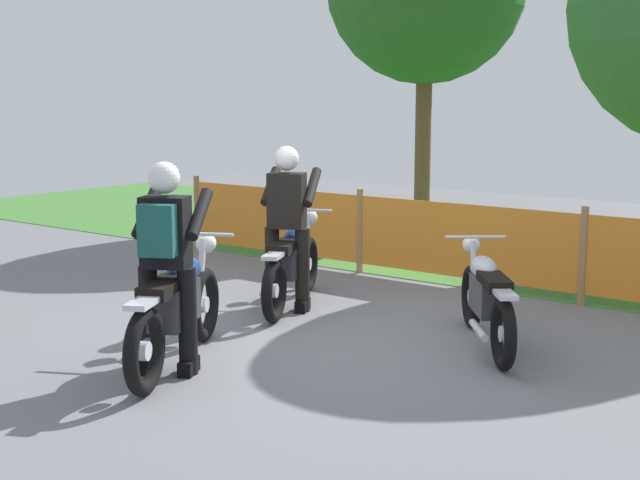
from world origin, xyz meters
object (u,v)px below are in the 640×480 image
object	(u,v)px
motorcycle_trailing	(177,307)
rider_trailing	(166,256)
rider_third	(287,222)
motorcycle_lead	(486,298)
motorcycle_third	(292,262)

from	to	relation	value
motorcycle_trailing	rider_trailing	world-z (taller)	rider_trailing
rider_trailing	rider_third	world-z (taller)	same
rider_trailing	motorcycle_lead	bearing A→B (deg)	-64.48
motorcycle_third	rider_trailing	bearing A→B (deg)	170.71
motorcycle_third	rider_third	world-z (taller)	rider_third
motorcycle_lead	motorcycle_third	distance (m)	2.30
motorcycle_trailing	motorcycle_third	size ratio (longest dim) A/B	1.03
motorcycle_lead	motorcycle_trailing	world-z (taller)	motorcycle_trailing
motorcycle_lead	rider_trailing	size ratio (longest dim) A/B	0.92
motorcycle_trailing	rider_trailing	distance (m)	0.52
motorcycle_lead	rider_trailing	bearing A→B (deg)	104.52
rider_third	motorcycle_third	bearing A→B (deg)	0.57
motorcycle_trailing	rider_trailing	xyz separation A→B (m)	(0.11, -0.20, 0.46)
motorcycle_third	motorcycle_trailing	bearing A→B (deg)	169.37
motorcycle_lead	motorcycle_trailing	distance (m)	2.68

